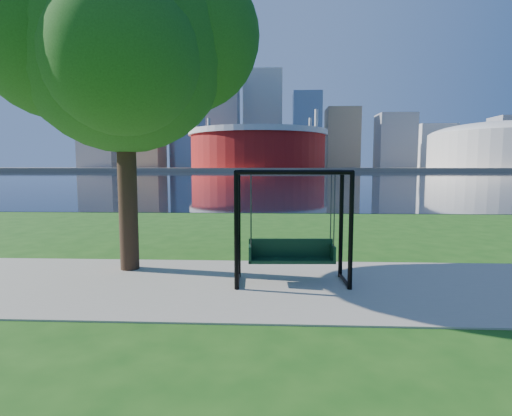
{
  "coord_description": "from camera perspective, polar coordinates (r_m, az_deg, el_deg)",
  "views": [
    {
      "loc": [
        0.26,
        -8.22,
        2.35
      ],
      "look_at": [
        -0.13,
        0.0,
        1.51
      ],
      "focal_mm": 28.0,
      "sensor_mm": 36.0,
      "label": 1
    }
  ],
  "objects": [
    {
      "name": "stadium",
      "position": [
        243.73,
        0.28,
        8.64
      ],
      "size": [
        83.0,
        83.0,
        32.0
      ],
      "color": "maroon",
      "rests_on": "far_bank"
    },
    {
      "name": "river",
      "position": [
        110.25,
        2.57,
        4.62
      ],
      "size": [
        900.0,
        180.0,
        0.02
      ],
      "primitive_type": "cube",
      "color": "black",
      "rests_on": "ground"
    },
    {
      "name": "arena",
      "position": [
        278.38,
        31.96,
        7.75
      ],
      "size": [
        84.0,
        84.0,
        26.56
      ],
      "color": "beige",
      "rests_on": "far_bank"
    },
    {
      "name": "swing",
      "position": [
        8.01,
        5.09,
        -3.06
      ],
      "size": [
        2.29,
        1.07,
        2.3
      ],
      "rotation": [
        0.0,
        0.0,
        0.05
      ],
      "color": "black",
      "rests_on": "ground"
    },
    {
      "name": "skyline",
      "position": [
        329.36,
        1.93,
        11.68
      ],
      "size": [
        392.0,
        66.0,
        96.5
      ],
      "color": "gray",
      "rests_on": "far_bank"
    },
    {
      "name": "park_tree",
      "position": [
        9.88,
        -18.69,
        21.65
      ],
      "size": [
        5.9,
        5.33,
        7.33
      ],
      "color": "black",
      "rests_on": "ground"
    },
    {
      "name": "path",
      "position": [
        8.07,
        0.75,
        -10.96
      ],
      "size": [
        120.0,
        4.0,
        0.03
      ],
      "primitive_type": "cube",
      "color": "#9E937F",
      "rests_on": "ground"
    },
    {
      "name": "ground",
      "position": [
        8.56,
        0.86,
        -10.09
      ],
      "size": [
        900.0,
        900.0,
        0.0
      ],
      "primitive_type": "plane",
      "color": "#1E5114",
      "rests_on": "ground"
    },
    {
      "name": "far_bank",
      "position": [
        314.23,
        2.66,
        5.59
      ],
      "size": [
        900.0,
        228.0,
        2.0
      ],
      "primitive_type": "cube",
      "color": "#937F60",
      "rests_on": "ground"
    }
  ]
}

